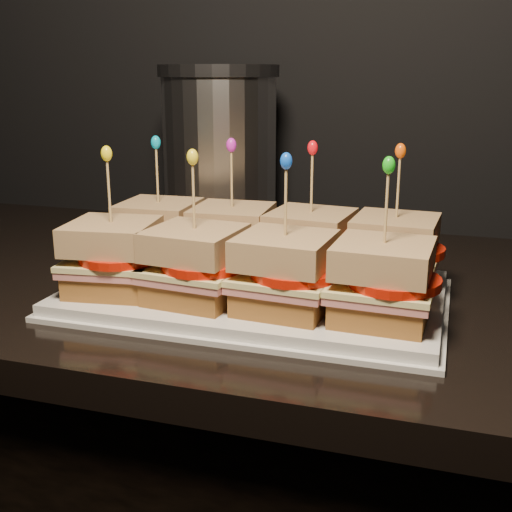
% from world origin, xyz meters
% --- Properties ---
extents(granite_slab, '(2.59, 0.63, 0.04)m').
position_xyz_m(granite_slab, '(-0.43, 1.70, 0.92)').
color(granite_slab, black).
rests_on(granite_slab, cabinet).
extents(platter, '(0.42, 0.26, 0.02)m').
position_xyz_m(platter, '(-0.70, 1.60, 0.95)').
color(platter, white).
rests_on(platter, granite_slab).
extents(platter_rim, '(0.43, 0.27, 0.01)m').
position_xyz_m(platter_rim, '(-0.70, 1.60, 0.95)').
color(platter_rim, white).
rests_on(platter_rim, granite_slab).
extents(sandwich_0_bread_bot, '(0.09, 0.09, 0.02)m').
position_xyz_m(sandwich_0_bread_bot, '(-0.85, 1.66, 0.97)').
color(sandwich_0_bread_bot, '#5F2E10').
rests_on(sandwich_0_bread_bot, platter).
extents(sandwich_0_ham, '(0.10, 0.10, 0.01)m').
position_xyz_m(sandwich_0_ham, '(-0.85, 1.66, 0.99)').
color(sandwich_0_ham, '#CA6A68').
rests_on(sandwich_0_ham, sandwich_0_bread_bot).
extents(sandwich_0_cheese, '(0.10, 0.10, 0.01)m').
position_xyz_m(sandwich_0_cheese, '(-0.85, 1.66, 1.00)').
color(sandwich_0_cheese, '#ECE190').
rests_on(sandwich_0_cheese, sandwich_0_ham).
extents(sandwich_0_tomato, '(0.09, 0.09, 0.01)m').
position_xyz_m(sandwich_0_tomato, '(-0.84, 1.65, 1.00)').
color(sandwich_0_tomato, red).
rests_on(sandwich_0_tomato, sandwich_0_cheese).
extents(sandwich_0_bread_top, '(0.10, 0.10, 0.03)m').
position_xyz_m(sandwich_0_bread_top, '(-0.85, 1.66, 1.02)').
color(sandwich_0_bread_top, brown).
rests_on(sandwich_0_bread_top, sandwich_0_tomato).
extents(sandwich_0_pick, '(0.00, 0.00, 0.09)m').
position_xyz_m(sandwich_0_pick, '(-0.85, 1.66, 1.07)').
color(sandwich_0_pick, tan).
rests_on(sandwich_0_pick, sandwich_0_bread_top).
extents(sandwich_0_frill, '(0.01, 0.01, 0.02)m').
position_xyz_m(sandwich_0_frill, '(-0.85, 1.66, 1.11)').
color(sandwich_0_frill, '#0693B4').
rests_on(sandwich_0_frill, sandwich_0_pick).
extents(sandwich_1_bread_bot, '(0.09, 0.09, 0.02)m').
position_xyz_m(sandwich_1_bread_bot, '(-0.75, 1.66, 0.97)').
color(sandwich_1_bread_bot, '#5F2E10').
rests_on(sandwich_1_bread_bot, platter).
extents(sandwich_1_ham, '(0.10, 0.10, 0.01)m').
position_xyz_m(sandwich_1_ham, '(-0.75, 1.66, 0.99)').
color(sandwich_1_ham, '#CA6A68').
rests_on(sandwich_1_ham, sandwich_1_bread_bot).
extents(sandwich_1_cheese, '(0.11, 0.10, 0.01)m').
position_xyz_m(sandwich_1_cheese, '(-0.75, 1.66, 1.00)').
color(sandwich_1_cheese, '#ECE190').
rests_on(sandwich_1_cheese, sandwich_1_ham).
extents(sandwich_1_tomato, '(0.09, 0.09, 0.01)m').
position_xyz_m(sandwich_1_tomato, '(-0.74, 1.65, 1.00)').
color(sandwich_1_tomato, red).
rests_on(sandwich_1_tomato, sandwich_1_cheese).
extents(sandwich_1_bread_top, '(0.10, 0.10, 0.03)m').
position_xyz_m(sandwich_1_bread_top, '(-0.75, 1.66, 1.02)').
color(sandwich_1_bread_top, brown).
rests_on(sandwich_1_bread_top, sandwich_1_tomato).
extents(sandwich_1_pick, '(0.00, 0.00, 0.09)m').
position_xyz_m(sandwich_1_pick, '(-0.75, 1.66, 1.07)').
color(sandwich_1_pick, tan).
rests_on(sandwich_1_pick, sandwich_1_bread_top).
extents(sandwich_1_frill, '(0.01, 0.01, 0.02)m').
position_xyz_m(sandwich_1_frill, '(-0.75, 1.66, 1.11)').
color(sandwich_1_frill, '#C11FB4').
rests_on(sandwich_1_frill, sandwich_1_pick).
extents(sandwich_2_bread_bot, '(0.10, 0.10, 0.02)m').
position_xyz_m(sandwich_2_bread_bot, '(-0.65, 1.66, 0.97)').
color(sandwich_2_bread_bot, '#5F2E10').
rests_on(sandwich_2_bread_bot, platter).
extents(sandwich_2_ham, '(0.11, 0.11, 0.01)m').
position_xyz_m(sandwich_2_ham, '(-0.65, 1.66, 0.99)').
color(sandwich_2_ham, '#CA6A68').
rests_on(sandwich_2_ham, sandwich_2_bread_bot).
extents(sandwich_2_cheese, '(0.11, 0.11, 0.01)m').
position_xyz_m(sandwich_2_cheese, '(-0.65, 1.66, 1.00)').
color(sandwich_2_cheese, '#ECE190').
rests_on(sandwich_2_cheese, sandwich_2_ham).
extents(sandwich_2_tomato, '(0.09, 0.09, 0.01)m').
position_xyz_m(sandwich_2_tomato, '(-0.64, 1.65, 1.00)').
color(sandwich_2_tomato, red).
rests_on(sandwich_2_tomato, sandwich_2_cheese).
extents(sandwich_2_bread_top, '(0.10, 0.10, 0.03)m').
position_xyz_m(sandwich_2_bread_top, '(-0.65, 1.66, 1.02)').
color(sandwich_2_bread_top, brown).
rests_on(sandwich_2_bread_top, sandwich_2_tomato).
extents(sandwich_2_pick, '(0.00, 0.00, 0.09)m').
position_xyz_m(sandwich_2_pick, '(-0.65, 1.66, 1.07)').
color(sandwich_2_pick, tan).
rests_on(sandwich_2_pick, sandwich_2_bread_top).
extents(sandwich_2_frill, '(0.01, 0.01, 0.02)m').
position_xyz_m(sandwich_2_frill, '(-0.65, 1.66, 1.11)').
color(sandwich_2_frill, red).
rests_on(sandwich_2_frill, sandwich_2_pick).
extents(sandwich_3_bread_bot, '(0.10, 0.10, 0.02)m').
position_xyz_m(sandwich_3_bread_bot, '(-0.55, 1.66, 0.97)').
color(sandwich_3_bread_bot, '#5F2E10').
rests_on(sandwich_3_bread_bot, platter).
extents(sandwich_3_ham, '(0.10, 0.10, 0.01)m').
position_xyz_m(sandwich_3_ham, '(-0.55, 1.66, 0.99)').
color(sandwich_3_ham, '#CA6A68').
rests_on(sandwich_3_ham, sandwich_3_bread_bot).
extents(sandwich_3_cheese, '(0.11, 0.10, 0.01)m').
position_xyz_m(sandwich_3_cheese, '(-0.55, 1.66, 1.00)').
color(sandwich_3_cheese, '#ECE190').
rests_on(sandwich_3_cheese, sandwich_3_ham).
extents(sandwich_3_tomato, '(0.09, 0.09, 0.01)m').
position_xyz_m(sandwich_3_tomato, '(-0.54, 1.65, 1.00)').
color(sandwich_3_tomato, red).
rests_on(sandwich_3_tomato, sandwich_3_cheese).
extents(sandwich_3_bread_top, '(0.10, 0.10, 0.03)m').
position_xyz_m(sandwich_3_bread_top, '(-0.55, 1.66, 1.02)').
color(sandwich_3_bread_top, brown).
rests_on(sandwich_3_bread_top, sandwich_3_tomato).
extents(sandwich_3_pick, '(0.00, 0.00, 0.09)m').
position_xyz_m(sandwich_3_pick, '(-0.55, 1.66, 1.07)').
color(sandwich_3_pick, tan).
rests_on(sandwich_3_pick, sandwich_3_bread_top).
extents(sandwich_3_frill, '(0.01, 0.01, 0.02)m').
position_xyz_m(sandwich_3_frill, '(-0.55, 1.66, 1.11)').
color(sandwich_3_frill, '#EF5108').
rests_on(sandwich_3_frill, sandwich_3_pick).
extents(sandwich_4_bread_bot, '(0.10, 0.10, 0.02)m').
position_xyz_m(sandwich_4_bread_bot, '(-0.85, 1.54, 0.97)').
color(sandwich_4_bread_bot, '#5F2E10').
rests_on(sandwich_4_bread_bot, platter).
extents(sandwich_4_ham, '(0.11, 0.11, 0.01)m').
position_xyz_m(sandwich_4_ham, '(-0.85, 1.54, 0.99)').
color(sandwich_4_ham, '#CA6A68').
rests_on(sandwich_4_ham, sandwich_4_bread_bot).
extents(sandwich_4_cheese, '(0.11, 0.11, 0.01)m').
position_xyz_m(sandwich_4_cheese, '(-0.85, 1.54, 1.00)').
color(sandwich_4_cheese, '#ECE190').
rests_on(sandwich_4_cheese, sandwich_4_ham).
extents(sandwich_4_tomato, '(0.09, 0.09, 0.01)m').
position_xyz_m(sandwich_4_tomato, '(-0.84, 1.54, 1.00)').
color(sandwich_4_tomato, red).
rests_on(sandwich_4_tomato, sandwich_4_cheese).
extents(sandwich_4_bread_top, '(0.10, 0.10, 0.03)m').
position_xyz_m(sandwich_4_bread_top, '(-0.85, 1.54, 1.02)').
color(sandwich_4_bread_top, brown).
rests_on(sandwich_4_bread_top, sandwich_4_tomato).
extents(sandwich_4_pick, '(0.00, 0.00, 0.09)m').
position_xyz_m(sandwich_4_pick, '(-0.85, 1.54, 1.07)').
color(sandwich_4_pick, tan).
rests_on(sandwich_4_pick, sandwich_4_bread_top).
extents(sandwich_4_frill, '(0.01, 0.01, 0.02)m').
position_xyz_m(sandwich_4_frill, '(-0.85, 1.54, 1.11)').
color(sandwich_4_frill, yellow).
rests_on(sandwich_4_frill, sandwich_4_pick).
extents(sandwich_5_bread_bot, '(0.10, 0.10, 0.02)m').
position_xyz_m(sandwich_5_bread_bot, '(-0.75, 1.54, 0.97)').
color(sandwich_5_bread_bot, '#5F2E10').
rests_on(sandwich_5_bread_bot, platter).
extents(sandwich_5_ham, '(0.11, 0.10, 0.01)m').
position_xyz_m(sandwich_5_ham, '(-0.75, 1.54, 0.99)').
color(sandwich_5_ham, '#CA6A68').
rests_on(sandwich_5_ham, sandwich_5_bread_bot).
extents(sandwich_5_cheese, '(0.11, 0.11, 0.01)m').
position_xyz_m(sandwich_5_cheese, '(-0.75, 1.54, 1.00)').
color(sandwich_5_cheese, '#ECE190').
rests_on(sandwich_5_cheese, sandwich_5_ham).
extents(sandwich_5_tomato, '(0.09, 0.09, 0.01)m').
position_xyz_m(sandwich_5_tomato, '(-0.74, 1.54, 1.00)').
color(sandwich_5_tomato, red).
rests_on(sandwich_5_tomato, sandwich_5_cheese).
extents(sandwich_5_bread_top, '(0.10, 0.10, 0.03)m').
position_xyz_m(sandwich_5_bread_top, '(-0.75, 1.54, 1.02)').
color(sandwich_5_bread_top, brown).
rests_on(sandwich_5_bread_top, sandwich_5_tomato).
extents(sandwich_5_pick, '(0.00, 0.00, 0.09)m').
position_xyz_m(sandwich_5_pick, '(-0.75, 1.54, 1.07)').
color(sandwich_5_pick, tan).
rests_on(sandwich_5_pick, sandwich_5_bread_top).
extents(sandwich_5_frill, '(0.01, 0.01, 0.02)m').
position_xyz_m(sandwich_5_frill, '(-0.75, 1.54, 1.11)').
color(sandwich_5_frill, yellow).
rests_on(sandwich_5_frill, sandwich_5_pick).
extents(sandwich_6_bread_bot, '(0.10, 0.10, 0.02)m').
position_xyz_m(sandwich_6_bread_bot, '(-0.65, 1.54, 0.97)').
color(sandwich_6_bread_bot, '#5F2E10').
rests_on(sandwich_6_bread_bot, platter).
extents(sandwich_6_ham, '(0.11, 0.10, 0.01)m').
position_xyz_m(sandwich_6_ham, '(-0.65, 1.54, 0.99)').
color(sandwich_6_ham, '#CA6A68').
rests_on(sandwich_6_ham, sandwich_6_bread_bot).
extents(sandwich_6_cheese, '(0.11, 0.10, 0.01)m').
position_xyz_m(sandwich_6_cheese, '(-0.65, 1.54, 1.00)').
color(sandwich_6_cheese, '#ECE190').
rests_on(sandwich_6_cheese, sandwich_6_ham).
extents(sandwich_6_tomato, '(0.09, 0.09, 0.01)m').
position_xyz_m(sandwich_6_tomato, '(-0.64, 1.54, 1.00)').
color(sandwich_6_tomato, red).
rests_on(sandwich_6_tomato, sandwich_6_cheese).
extents(sandwich_6_bread_top, '(0.10, 0.10, 0.03)m').
position_xyz_m(sandwich_6_bread_top, '(-0.65, 1.54, 1.02)').
color(sandwich_6_bread_top, brown).
rests_on(sandwich_6_bread_top, sandwich_6_tomato).
extents(sandwich_6_pick, '(0.00, 0.00, 0.09)m').
position_xyz_m(sandwich_6_pick, '(-0.65, 1.54, 1.07)').
color(sandwich_6_pick, tan).
rests_on(sandwich_6_pick, sandwich_6_bread_top).
extents(sandwich_6_frill, '(0.01, 0.01, 0.02)m').
position_xyz_m(sandwich_6_frill, '(-0.65, 1.54, 1.11)').
color(sandwich_6_frill, blue).
rests_on(sandwich_6_frill, sandwich_6_pick).
extents(sandwich_7_bread_bot, '(0.09, 0.09, 0.02)m').
position_xyz_m(sandwich_7_bread_bot, '(-0.55, 1.54, 0.97)').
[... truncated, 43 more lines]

